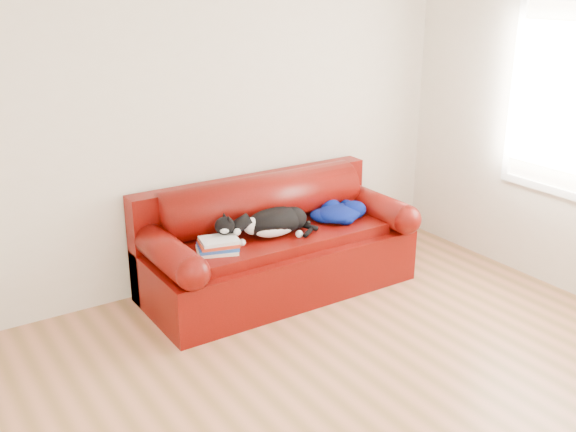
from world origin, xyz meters
name	(u,v)px	position (x,y,z in m)	size (l,w,h in m)	color
ground	(363,395)	(0.00, 0.00, 0.00)	(4.50, 4.50, 0.00)	brown
room_shell	(391,117)	(0.12, 0.02, 1.67)	(4.52, 4.02, 2.61)	beige
sofa_base	(278,262)	(0.35, 1.49, 0.24)	(2.10, 0.90, 0.50)	#380702
sofa_back	(262,217)	(0.35, 1.74, 0.54)	(2.10, 1.01, 0.88)	#380702
book_stack	(218,245)	(-0.23, 1.38, 0.55)	(0.35, 0.31, 0.10)	beige
cat	(275,223)	(0.28, 1.43, 0.60)	(0.71, 0.35, 0.26)	black
blanket	(339,212)	(0.90, 1.45, 0.56)	(0.52, 0.42, 0.14)	#021045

